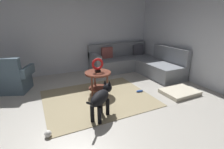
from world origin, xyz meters
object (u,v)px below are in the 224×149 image
at_px(sectional_couch, 135,63).
at_px(dog_bed_mat, 180,92).
at_px(dog, 101,98).
at_px(torus_sculpture, 98,65).
at_px(dog_toy_ball, 48,134).
at_px(armchair, 13,79).
at_px(side_table, 98,77).
at_px(dog_toy_bone, 140,91).

distance_m(sectional_couch, dog_bed_mat, 1.96).
xyz_separation_m(sectional_couch, dog, (-2.05, -2.05, 0.09)).
bearing_deg(dog, dog_bed_mat, 53.16).
relative_size(torus_sculpture, dog_toy_ball, 3.01).
relative_size(armchair, dog_bed_mat, 1.21).
xyz_separation_m(armchair, dog_bed_mat, (3.52, -1.84, -0.28)).
distance_m(side_table, dog, 1.00).
distance_m(armchair, dog_toy_ball, 2.18).
bearing_deg(dog_bed_mat, sectional_couch, 89.84).
bearing_deg(dog_bed_mat, side_table, 154.06).
distance_m(armchair, dog_toy_bone, 3.05).
bearing_deg(dog, torus_sculpture, 122.05).
relative_size(dog_toy_ball, dog_toy_bone, 0.60).
bearing_deg(dog, dog_toy_ball, -120.80).
xyz_separation_m(side_table, dog_toy_ball, (-1.24, -1.10, -0.36)).
bearing_deg(dog_bed_mat, dog_toy_bone, 149.28).
xyz_separation_m(torus_sculpture, dog, (-0.31, -0.95, -0.33)).
bearing_deg(dog, side_table, 122.05).
bearing_deg(dog_bed_mat, torus_sculpture, 154.06).
xyz_separation_m(armchair, dog_toy_ball, (0.54, -2.09, -0.27)).
height_order(armchair, side_table, armchair).
xyz_separation_m(sectional_couch, torus_sculpture, (-1.74, -1.10, 0.42)).
bearing_deg(dog_toy_bone, dog_bed_mat, -30.72).
height_order(armchair, torus_sculpture, armchair).
relative_size(sectional_couch, dog, 3.29).
height_order(sectional_couch, side_table, sectional_couch).
distance_m(armchair, side_table, 2.04).
xyz_separation_m(side_table, dog_bed_mat, (1.73, -0.84, -0.37)).
bearing_deg(sectional_couch, side_table, -147.74).
xyz_separation_m(dog_bed_mat, dog, (-2.04, -0.11, 0.33)).
relative_size(sectional_couch, side_table, 3.75).
xyz_separation_m(torus_sculpture, dog_toy_ball, (-1.24, -1.10, -0.66)).
height_order(dog_bed_mat, dog_toy_bone, dog_bed_mat).
bearing_deg(torus_sculpture, dog_bed_mat, -25.94).
xyz_separation_m(armchair, dog, (1.47, -1.94, 0.05)).
height_order(torus_sculpture, dog, torus_sculpture).
relative_size(dog_bed_mat, dog, 1.17).
bearing_deg(dog_toy_ball, dog_bed_mat, 4.95).
distance_m(sectional_couch, dog_toy_bone, 1.69).
bearing_deg(dog_toy_bone, sectional_couch, 61.02).
bearing_deg(dog, armchair, 177.27).
distance_m(dog_toy_ball, dog_toy_bone, 2.29).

